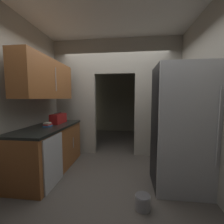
{
  "coord_description": "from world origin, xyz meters",
  "views": [
    {
      "loc": [
        0.34,
        -2.39,
        1.41
      ],
      "look_at": [
        -0.01,
        0.63,
        1.12
      ],
      "focal_mm": 23.38,
      "sensor_mm": 36.0,
      "label": 1
    }
  ],
  "objects_px": {
    "dishwasher": "(54,161)",
    "book_stack": "(48,125)",
    "paint_can": "(143,202)",
    "refrigerator": "(181,128)",
    "boombox": "(58,118)"
  },
  "relations": [
    {
      "from": "boombox",
      "to": "paint_can",
      "type": "relative_size",
      "value": 2.23
    },
    {
      "from": "dishwasher",
      "to": "book_stack",
      "type": "distance_m",
      "value": 0.73
    },
    {
      "from": "refrigerator",
      "to": "book_stack",
      "type": "bearing_deg",
      "value": 174.86
    },
    {
      "from": "refrigerator",
      "to": "dishwasher",
      "type": "xyz_separation_m",
      "value": [
        -1.98,
        -0.2,
        -0.54
      ]
    },
    {
      "from": "boombox",
      "to": "dishwasher",
      "type": "bearing_deg",
      "value": -68.82
    },
    {
      "from": "refrigerator",
      "to": "paint_can",
      "type": "relative_size",
      "value": 9.76
    },
    {
      "from": "dishwasher",
      "to": "paint_can",
      "type": "distance_m",
      "value": 1.45
    },
    {
      "from": "refrigerator",
      "to": "boombox",
      "type": "relative_size",
      "value": 4.38
    },
    {
      "from": "boombox",
      "to": "book_stack",
      "type": "height_order",
      "value": "boombox"
    },
    {
      "from": "refrigerator",
      "to": "paint_can",
      "type": "xyz_separation_m",
      "value": [
        -0.61,
        -0.54,
        -0.86
      ]
    },
    {
      "from": "boombox",
      "to": "book_stack",
      "type": "distance_m",
      "value": 0.39
    },
    {
      "from": "boombox",
      "to": "book_stack",
      "type": "relative_size",
      "value": 2.51
    },
    {
      "from": "book_stack",
      "to": "refrigerator",
      "type": "bearing_deg",
      "value": -5.14
    },
    {
      "from": "refrigerator",
      "to": "dishwasher",
      "type": "height_order",
      "value": "refrigerator"
    },
    {
      "from": "boombox",
      "to": "paint_can",
      "type": "xyz_separation_m",
      "value": [
        1.68,
        -1.14,
        -0.89
      ]
    }
  ]
}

